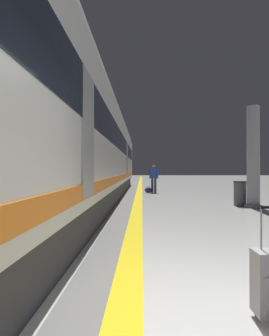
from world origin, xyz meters
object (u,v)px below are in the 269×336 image
high_speed_train (75,136)px  waste_bin (240,193)px  duffel_bag_near (148,190)px  platform_pillar (253,159)px  passenger_near (154,176)px

high_speed_train → waste_bin: size_ratio=36.10×
waste_bin → duffel_bag_near: bearing=120.4°
platform_pillar → passenger_near: bearing=118.1°
platform_pillar → waste_bin: (-0.34, 0.39, -1.27)m
high_speed_train → duffel_bag_near: size_ratio=74.66×
platform_pillar → waste_bin: platform_pillar is taller
passenger_near → duffel_bag_near: size_ratio=3.84×
passenger_near → duffel_bag_near: 0.91m
high_speed_train → duffel_bag_near: (2.69, 6.31, -2.35)m
high_speed_train → platform_pillar: high_speed_train is taller
passenger_near → duffel_bag_near: bearing=-149.3°
duffel_bag_near → passenger_near: bearing=30.7°
high_speed_train → passenger_near: (3.01, 6.50, -1.52)m
high_speed_train → duffel_bag_near: high_speed_train is taller
passenger_near → platform_pillar: size_ratio=0.47×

